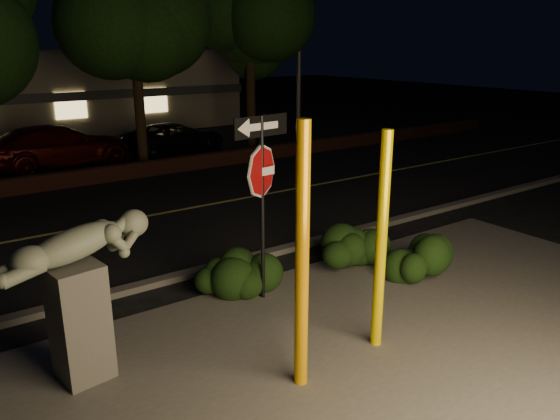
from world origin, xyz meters
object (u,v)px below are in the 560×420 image
at_px(sculpture, 78,285).
at_px(parked_car_dark, 174,138).
at_px(parked_car_darkred, 60,146).
at_px(signpost, 262,172).
at_px(yellow_pole_right, 381,243).
at_px(yellow_pole_left, 302,261).
at_px(streetlight, 295,12).

distance_m(sculpture, parked_car_dark, 15.81).
distance_m(sculpture, parked_car_darkred, 14.09).
bearing_deg(parked_car_darkred, signpost, 174.99).
height_order(yellow_pole_right, sculpture, yellow_pole_right).
bearing_deg(sculpture, signpost, 2.35).
relative_size(signpost, parked_car_dark, 0.73).
height_order(yellow_pole_left, sculpture, yellow_pole_left).
bearing_deg(sculpture, yellow_pole_right, -32.05).
bearing_deg(signpost, parked_car_dark, 65.05).
distance_m(streetlight, parked_car_dark, 7.16).
xyz_separation_m(yellow_pole_right, sculpture, (-3.76, 1.68, -0.27)).
bearing_deg(signpost, yellow_pole_left, -119.06).
bearing_deg(sculpture, yellow_pole_left, -46.67).
relative_size(yellow_pole_left, sculpture, 1.61).
relative_size(streetlight, parked_car_dark, 2.10).
distance_m(yellow_pole_right, parked_car_darkred, 15.43).
bearing_deg(streetlight, parked_car_dark, -176.60).
height_order(signpost, parked_car_darkred, signpost).
relative_size(yellow_pole_right, signpost, 1.01).
bearing_deg(signpost, streetlight, 44.78).
bearing_deg(sculpture, parked_car_dark, 53.03).
bearing_deg(streetlight, yellow_pole_left, -105.86).
bearing_deg(yellow_pole_right, parked_car_darkred, 92.25).
xyz_separation_m(sculpture, parked_car_dark, (7.66, 13.81, -0.73)).
bearing_deg(sculpture, streetlight, 36.26).
bearing_deg(signpost, yellow_pole_right, -83.78).
distance_m(parked_car_darkred, parked_car_dark, 4.51).
distance_m(sculpture, streetlight, 18.11).
bearing_deg(parked_car_dark, sculpture, 138.94).
height_order(yellow_pole_left, parked_car_dark, yellow_pole_left).
distance_m(signpost, parked_car_darkred, 13.21).
relative_size(yellow_pole_right, parked_car_darkred, 0.62).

